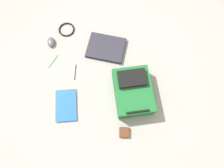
% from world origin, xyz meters
% --- Properties ---
extents(ground_plane, '(3.64, 3.64, 0.00)m').
position_xyz_m(ground_plane, '(0.00, 0.00, 0.00)').
color(ground_plane, gray).
extents(backpack, '(0.34, 0.43, 0.17)m').
position_xyz_m(backpack, '(-0.22, 0.13, 0.08)').
color(backpack, '#1E662D').
rests_on(backpack, ground_plane).
extents(laptop, '(0.39, 0.33, 0.03)m').
position_xyz_m(laptop, '(-0.00, -0.32, 0.02)').
color(laptop, '#24242C').
rests_on(laptop, ground_plane).
extents(book_blue, '(0.19, 0.28, 0.02)m').
position_xyz_m(book_blue, '(0.35, 0.22, 0.01)').
color(book_blue, silver).
rests_on(book_blue, ground_plane).
extents(computer_mouse, '(0.08, 0.11, 0.04)m').
position_xyz_m(computer_mouse, '(0.51, -0.38, 0.02)').
color(computer_mouse, '#4C4C51').
rests_on(computer_mouse, ground_plane).
extents(cable_coil, '(0.15, 0.15, 0.01)m').
position_xyz_m(cable_coil, '(0.38, -0.53, 0.01)').
color(cable_coil, black).
rests_on(cable_coil, ground_plane).
extents(pen_black, '(0.02, 0.15, 0.01)m').
position_xyz_m(pen_black, '(0.28, -0.08, 0.00)').
color(pen_black, black).
rests_on(pen_black, ground_plane).
extents(pen_blue, '(0.08, 0.13, 0.01)m').
position_xyz_m(pen_blue, '(0.48, -0.19, 0.00)').
color(pen_blue, '#198C33').
rests_on(pen_blue, ground_plane).
extents(earbud_pouch, '(0.08, 0.08, 0.03)m').
position_xyz_m(earbud_pouch, '(-0.14, 0.46, 0.01)').
color(earbud_pouch, '#59331E').
rests_on(earbud_pouch, ground_plane).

